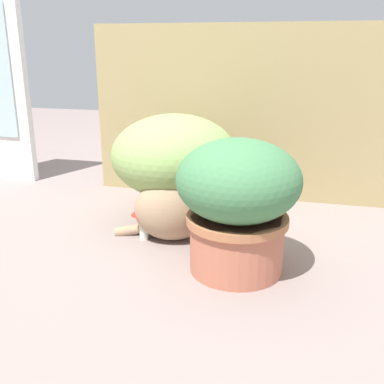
# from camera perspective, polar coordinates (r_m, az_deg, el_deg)

# --- Properties ---
(ground_plane) EXTENTS (6.00, 6.00, 0.00)m
(ground_plane) POSITION_cam_1_polar(r_m,az_deg,el_deg) (1.59, -2.89, -6.00)
(ground_plane) COLOR gray
(cardboard_backdrop) EXTENTS (1.26, 0.03, 0.73)m
(cardboard_backdrop) POSITION_cam_1_polar(r_m,az_deg,el_deg) (1.98, 5.61, 9.74)
(cardboard_backdrop) COLOR tan
(cardboard_backdrop) RESTS_ON ground
(grass_planter) EXTENTS (0.46, 0.46, 0.41)m
(grass_planter) POSITION_cam_1_polar(r_m,az_deg,el_deg) (1.67, -2.22, 3.81)
(grass_planter) COLOR #AC653E
(grass_planter) RESTS_ON ground
(leafy_planter) EXTENTS (0.36, 0.36, 0.40)m
(leafy_planter) POSITION_cam_1_polar(r_m,az_deg,el_deg) (1.32, 5.77, -1.08)
(leafy_planter) COLOR #BC6A50
(leafy_planter) RESTS_ON ground
(cat) EXTENTS (0.39, 0.23, 0.32)m
(cat) POSITION_cam_1_polar(r_m,az_deg,el_deg) (1.56, -1.87, -1.76)
(cat) COLOR tan
(cat) RESTS_ON ground
(mushroom_ornament_red) EXTENTS (0.09, 0.09, 0.13)m
(mushroom_ornament_red) POSITION_cam_1_polar(r_m,az_deg,el_deg) (1.57, -6.11, -2.68)
(mushroom_ornament_red) COLOR silver
(mushroom_ornament_red) RESTS_ON ground
(mushroom_ornament_pink) EXTENTS (0.09, 0.09, 0.11)m
(mushroom_ornament_pink) POSITION_cam_1_polar(r_m,az_deg,el_deg) (1.68, -5.94, -1.93)
(mushroom_ornament_pink) COLOR silver
(mushroom_ornament_pink) RESTS_ON ground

